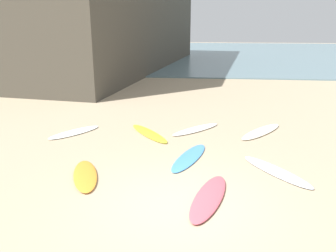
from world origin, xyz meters
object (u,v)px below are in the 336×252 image
object	(u,v)px
beachgoer_near	(78,74)
surfboard_3	(74,132)
surfboard_1	(209,197)
surfboard_0	(276,171)
surfboard_6	(189,157)
surfboard_2	(196,129)
surfboard_4	(149,133)
surfboard_5	(85,175)
surfboard_7	(261,131)

from	to	relation	value
beachgoer_near	surfboard_3	bearing A→B (deg)	-171.92
surfboard_1	beachgoer_near	size ratio (longest dim) A/B	1.38
surfboard_0	beachgoer_near	distance (m)	13.97
surfboard_0	surfboard_6	world-z (taller)	surfboard_0
surfboard_0	surfboard_2	size ratio (longest dim) A/B	1.04
surfboard_6	beachgoer_near	size ratio (longest dim) A/B	1.40
surfboard_1	surfboard_2	distance (m)	5.10
surfboard_4	surfboard_1	bearing A→B (deg)	-101.56
surfboard_1	surfboard_5	size ratio (longest dim) A/B	1.17
surfboard_2	surfboard_3	size ratio (longest dim) A/B	1.11
surfboard_3	surfboard_5	distance (m)	3.81
surfboard_0	surfboard_4	xyz separation A→B (m)	(-3.86, 2.81, -0.00)
surfboard_4	beachgoer_near	bearing A→B (deg)	88.08
surfboard_3	surfboard_4	world-z (taller)	surfboard_4
surfboard_3	surfboard_4	distance (m)	2.68
surfboard_0	surfboard_6	bearing A→B (deg)	-53.13
surfboard_0	beachgoer_near	world-z (taller)	beachgoer_near
surfboard_2	surfboard_3	world-z (taller)	surfboard_2
surfboard_0	surfboard_5	xyz separation A→B (m)	(-4.93, -0.80, 0.01)
surfboard_2	surfboard_6	xyz separation A→B (m)	(-0.11, -2.73, -0.01)
surfboard_4	surfboard_6	size ratio (longest dim) A/B	1.03
surfboard_1	surfboard_2	bearing A→B (deg)	-70.80
surfboard_0	surfboard_7	xyz separation A→B (m)	(0.13, 3.46, -0.00)
surfboard_6	surfboard_7	distance (m)	3.66
surfboard_2	surfboard_6	world-z (taller)	surfboard_2
surfboard_2	surfboard_0	bearing A→B (deg)	165.60
surfboard_1	surfboard_2	size ratio (longest dim) A/B	1.03
surfboard_6	surfboard_7	world-z (taller)	surfboard_7
surfboard_0	surfboard_6	distance (m)	2.45
surfboard_7	beachgoer_near	xyz separation A→B (m)	(-9.32, 7.03, 0.90)
surfboard_4	surfboard_6	world-z (taller)	surfboard_4
surfboard_1	surfboard_7	xyz separation A→B (m)	(1.90, 5.07, -0.01)
surfboard_0	surfboard_3	size ratio (longest dim) A/B	1.15
surfboard_4	surfboard_5	bearing A→B (deg)	-143.32
surfboard_3	surfboard_5	xyz separation A→B (m)	(1.60, -3.46, 0.01)
surfboard_6	surfboard_2	bearing A→B (deg)	105.20
surfboard_5	beachgoer_near	bearing A→B (deg)	89.81
surfboard_2	surfboard_4	bearing A→B (deg)	65.08
surfboard_7	surfboard_1	bearing A→B (deg)	-74.06
surfboard_4	surfboard_6	xyz separation A→B (m)	(1.52, -2.07, -0.01)
surfboard_3	surfboard_0	bearing A→B (deg)	13.45
surfboard_1	surfboard_3	size ratio (longest dim) A/B	1.14
surfboard_5	beachgoer_near	world-z (taller)	beachgoer_near
surfboard_3	surfboard_4	bearing A→B (deg)	38.93
surfboard_2	surfboard_4	size ratio (longest dim) A/B	0.94
surfboard_4	surfboard_0	bearing A→B (deg)	-72.84
surfboard_0	beachgoer_near	size ratio (longest dim) A/B	1.40
surfboard_5	beachgoer_near	xyz separation A→B (m)	(-4.26, 11.28, 0.89)
surfboard_0	surfboard_4	world-z (taller)	same
surfboard_6	surfboard_1	bearing A→B (deg)	-59.12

